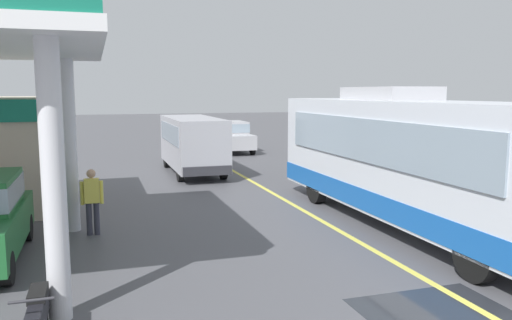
{
  "coord_description": "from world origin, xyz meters",
  "views": [
    {
      "loc": [
        -5.89,
        -3.82,
        3.55
      ],
      "look_at": [
        -1.5,
        10.0,
        1.6
      ],
      "focal_mm": 35.63,
      "sensor_mm": 36.0,
      "label": 1
    }
  ],
  "objects_px": {
    "motorcycle_parked_forecourt": "(38,316)",
    "car_trailing_behind_bus": "(232,135)",
    "coach_bus_main": "(408,162)",
    "pedestrian_by_shop": "(92,198)",
    "minibus_opposing_lane": "(192,140)"
  },
  "relations": [
    {
      "from": "pedestrian_by_shop",
      "to": "car_trailing_behind_bus",
      "type": "distance_m",
      "value": 17.78
    },
    {
      "from": "coach_bus_main",
      "to": "pedestrian_by_shop",
      "type": "distance_m",
      "value": 8.16
    },
    {
      "from": "motorcycle_parked_forecourt",
      "to": "car_trailing_behind_bus",
      "type": "xyz_separation_m",
      "value": [
        8.6,
        21.61,
        0.57
      ]
    },
    {
      "from": "pedestrian_by_shop",
      "to": "car_trailing_behind_bus",
      "type": "bearing_deg",
      "value": 63.72
    },
    {
      "from": "pedestrian_by_shop",
      "to": "coach_bus_main",
      "type": "bearing_deg",
      "value": -11.5
    },
    {
      "from": "minibus_opposing_lane",
      "to": "pedestrian_by_shop",
      "type": "xyz_separation_m",
      "value": [
        -4.18,
        -8.91,
        -0.54
      ]
    },
    {
      "from": "coach_bus_main",
      "to": "motorcycle_parked_forecourt",
      "type": "xyz_separation_m",
      "value": [
        -8.68,
        -4.05,
        -1.28
      ]
    },
    {
      "from": "motorcycle_parked_forecourt",
      "to": "car_trailing_behind_bus",
      "type": "distance_m",
      "value": 23.27
    },
    {
      "from": "motorcycle_parked_forecourt",
      "to": "pedestrian_by_shop",
      "type": "relative_size",
      "value": 1.08
    },
    {
      "from": "coach_bus_main",
      "to": "minibus_opposing_lane",
      "type": "bearing_deg",
      "value": 109.7
    },
    {
      "from": "minibus_opposing_lane",
      "to": "motorcycle_parked_forecourt",
      "type": "bearing_deg",
      "value": -108.6
    },
    {
      "from": "coach_bus_main",
      "to": "motorcycle_parked_forecourt",
      "type": "distance_m",
      "value": 9.66
    },
    {
      "from": "minibus_opposing_lane",
      "to": "motorcycle_parked_forecourt",
      "type": "height_order",
      "value": "minibus_opposing_lane"
    },
    {
      "from": "minibus_opposing_lane",
      "to": "car_trailing_behind_bus",
      "type": "xyz_separation_m",
      "value": [
        3.69,
        7.03,
        -0.46
      ]
    },
    {
      "from": "car_trailing_behind_bus",
      "to": "pedestrian_by_shop",
      "type": "bearing_deg",
      "value": -116.28
    }
  ]
}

